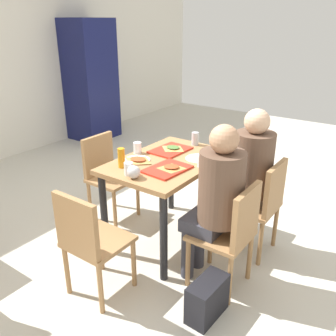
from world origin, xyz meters
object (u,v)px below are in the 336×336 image
(person_in_red, at_px, (216,195))
(drink_fridge, at_px, (91,81))
(pizza_slice_a, at_px, (172,167))
(condiment_bottle, at_px, (121,158))
(main_table, at_px, (168,172))
(foil_bundle, at_px, (134,172))
(paper_plate_center, at_px, (137,160))
(plastic_cup_a, at_px, (137,148))
(tray_red_near, at_px, (167,169))
(pizza_slice_c, at_px, (138,160))
(plastic_cup_b, at_px, (202,161))
(paper_plate_near_edge, at_px, (198,158))
(pizza_slice_b, at_px, (173,148))
(person_in_brown_jacket, at_px, (248,170))
(plastic_cup_c, at_px, (129,169))
(chair_near_right, at_px, (262,202))
(handbag, at_px, (207,299))
(chair_near_left, at_px, (232,231))
(tray_red_far, at_px, (170,150))
(chair_left_end, at_px, (89,239))
(chair_far_side, at_px, (106,171))
(soda_can, at_px, (195,139))

(person_in_red, distance_m, drink_fridge, 4.06)
(pizza_slice_a, distance_m, condiment_bottle, 0.41)
(main_table, distance_m, foil_bundle, 0.49)
(paper_plate_center, bearing_deg, pizza_slice_a, -91.58)
(plastic_cup_a, bearing_deg, tray_red_near, -110.45)
(paper_plate_center, xyz_separation_m, plastic_cup_a, (0.14, 0.11, 0.05))
(person_in_red, xyz_separation_m, pizza_slice_c, (0.09, 0.79, 0.06))
(main_table, bearing_deg, plastic_cup_b, -84.99)
(paper_plate_center, bearing_deg, foil_bundle, -143.82)
(main_table, bearing_deg, paper_plate_near_edge, -50.87)
(pizza_slice_a, bearing_deg, pizza_slice_b, 33.47)
(paper_plate_near_edge, distance_m, plastic_cup_a, 0.55)
(paper_plate_center, bearing_deg, person_in_brown_jacket, -61.71)
(plastic_cup_c, bearing_deg, chair_near_right, -48.59)
(person_in_red, bearing_deg, tray_red_near, 80.36)
(paper_plate_near_edge, xyz_separation_m, handbag, (-0.79, -0.56, -0.64))
(plastic_cup_b, height_order, plastic_cup_c, same)
(chair_near_right, distance_m, plastic_cup_a, 1.15)
(chair_near_right, height_order, plastic_cup_b, plastic_cup_b)
(paper_plate_center, bearing_deg, tray_red_near, -94.74)
(chair_near_right, height_order, condiment_bottle, condiment_bottle)
(chair_near_right, xyz_separation_m, pizza_slice_b, (-0.06, 0.85, 0.31))
(foil_bundle, distance_m, drink_fridge, 3.68)
(chair_near_left, distance_m, tray_red_far, 1.02)
(plastic_cup_b, bearing_deg, tray_red_near, 140.04)
(chair_near_left, height_order, tray_red_far, chair_near_left)
(chair_left_end, xyz_separation_m, condiment_bottle, (0.58, 0.20, 0.37))
(chair_near_left, xyz_separation_m, person_in_red, (0.00, 0.14, 0.25))
(tray_red_near, relative_size, condiment_bottle, 2.25)
(paper_plate_near_edge, bearing_deg, condiment_bottle, 142.18)
(tray_red_far, height_order, condiment_bottle, condiment_bottle)
(pizza_slice_a, xyz_separation_m, handbag, (-0.45, -0.61, -0.66))
(person_in_brown_jacket, bearing_deg, foil_bundle, 141.24)
(chair_far_side, distance_m, plastic_cup_a, 0.56)
(chair_near_right, height_order, tray_red_near, chair_near_right)
(paper_plate_center, xyz_separation_m, plastic_cup_b, (0.19, -0.51, 0.05))
(chair_near_left, relative_size, handbag, 2.60)
(chair_left_end, distance_m, soda_can, 1.44)
(chair_near_left, relative_size, chair_near_right, 1.00)
(plastic_cup_c, bearing_deg, plastic_cup_a, 32.03)
(chair_near_right, relative_size, paper_plate_near_edge, 3.78)
(paper_plate_center, height_order, pizza_slice_a, pizza_slice_a)
(chair_far_side, height_order, person_in_brown_jacket, person_in_brown_jacket)
(plastic_cup_b, bearing_deg, plastic_cup_a, 95.01)
(tray_red_far, bearing_deg, chair_far_side, 106.62)
(foil_bundle, bearing_deg, plastic_cup_a, 37.02)
(chair_near_left, distance_m, pizza_slice_b, 1.03)
(chair_left_end, bearing_deg, chair_far_side, 38.88)
(plastic_cup_b, height_order, soda_can, soda_can)
(chair_near_left, distance_m, paper_plate_near_edge, 0.76)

